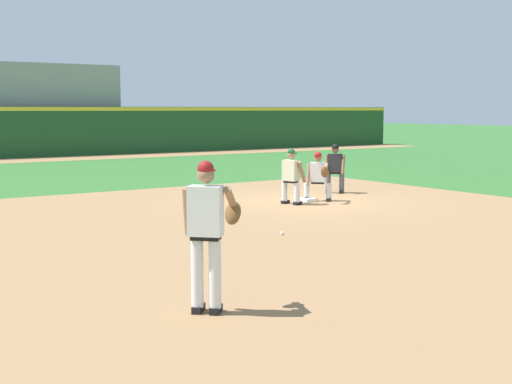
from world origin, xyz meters
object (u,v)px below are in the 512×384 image
object	(u,v)px
first_base_bag	(308,200)
first_baseman	(318,174)
baserunner	(291,174)
umpire	(335,166)
pitcher	(208,227)
baseball	(282,233)

from	to	relation	value
first_base_bag	first_baseman	distance (m)	0.74
baserunner	umpire	bearing A→B (deg)	26.45
pitcher	umpire	xyz separation A→B (m)	(9.42, 8.66, -0.27)
pitcher	umpire	size ratio (longest dim) A/B	1.27
baserunner	umpire	distance (m)	2.90
baserunner	umpire	size ratio (longest dim) A/B	1.00
baserunner	baseball	bearing A→B (deg)	-129.29
baseball	first_baseman	distance (m)	5.36
baserunner	pitcher	bearing A→B (deg)	-132.79
baseball	pitcher	world-z (taller)	pitcher
pitcher	baserunner	size ratio (longest dim) A/B	1.27
baseball	first_baseman	size ratio (longest dim) A/B	0.06
first_base_bag	umpire	size ratio (longest dim) A/B	0.26
pitcher	baserunner	world-z (taller)	pitcher
baseball	baserunner	distance (m)	4.64
first_base_bag	umpire	bearing A→B (deg)	30.19
pitcher	umpire	distance (m)	12.80
pitcher	umpire	world-z (taller)	pitcher
first_base_bag	pitcher	size ratio (longest dim) A/B	0.20
pitcher	first_baseman	distance (m)	10.80
first_baseman	umpire	distance (m)	2.02
first_base_bag	pitcher	distance (m)	10.75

